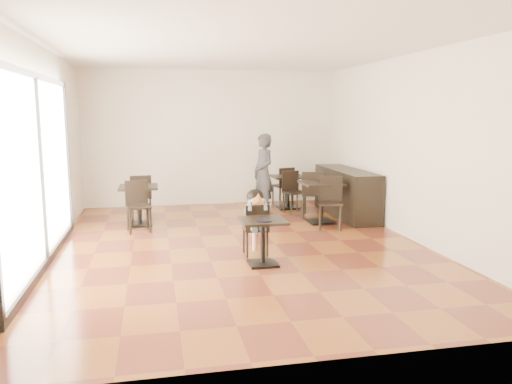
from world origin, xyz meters
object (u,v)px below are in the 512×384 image
object	(u,v)px
child_chair	(255,229)
chair_back_b	(294,193)
cafe_table_mid	(321,203)
child_table	(263,242)
cafe_table_left	(139,206)
chair_back_a	(283,186)
adult_patron	(263,173)
chair_mid_b	(331,203)
chair_left_a	(140,197)
chair_mid_a	(313,194)
chair_left_b	(138,207)
cafe_table_back	(288,192)
child	(255,222)

from	to	relation	value
child_chair	chair_back_b	bearing A→B (deg)	-116.28
cafe_table_mid	child_table	bearing A→B (deg)	-124.67
cafe_table_left	chair_back_a	world-z (taller)	chair_back_a
adult_patron	chair_back_b	size ratio (longest dim) A/B	1.90
child_chair	chair_mid_b	bearing A→B (deg)	-140.70
chair_left_a	chair_back_a	size ratio (longest dim) A/B	1.03
chair_mid_a	chair_left_b	xyz separation A→B (m)	(-3.58, -0.60, -0.02)
child_chair	cafe_table_back	size ratio (longest dim) A/B	1.07
cafe_table_mid	chair_left_b	bearing A→B (deg)	-179.26
child_chair	adult_patron	bearing A→B (deg)	-104.52
child_chair	cafe_table_left	size ratio (longest dim) A/B	1.04
chair_mid_a	chair_left_a	size ratio (longest dim) A/B	1.05
child_chair	child	distance (m)	0.11
adult_patron	cafe_table_back	bearing A→B (deg)	99.90
chair_left_b	adult_patron	bearing A→B (deg)	17.20
chair_left_a	chair_back_a	bearing A→B (deg)	-172.65
adult_patron	chair_back_b	bearing A→B (deg)	54.09
chair_left_a	chair_left_b	xyz separation A→B (m)	(0.00, -1.10, 0.00)
child_table	child_chair	distance (m)	0.55
child_table	cafe_table_mid	size ratio (longest dim) A/B	0.83
child_chair	chair_left_a	size ratio (longest dim) A/B	0.87
chair_mid_a	chair_left_b	distance (m)	3.63
chair_left_b	chair_back_a	bearing A→B (deg)	22.83
cafe_table_left	chair_left_a	xyz separation A→B (m)	(0.00, 0.55, 0.08)
child_table	chair_left_a	size ratio (longest dim) A/B	0.72
chair_left_b	chair_back_b	world-z (taller)	chair_left_b
child_chair	chair_back_a	xyz separation A→B (m)	(1.50, 4.05, 0.05)
chair_left_a	chair_back_b	world-z (taller)	chair_left_a
adult_patron	chair_left_b	distance (m)	3.03
cafe_table_left	chair_back_a	size ratio (longest dim) A/B	0.85
child_chair	chair_mid_a	bearing A→B (deg)	-124.67
child_table	cafe_table_left	bearing A→B (deg)	120.97
chair_left_a	chair_mid_b	bearing A→B (deg)	146.25
child_table	adult_patron	distance (m)	3.97
cafe_table_left	chair_back_b	distance (m)	3.37
cafe_table_left	chair_mid_a	size ratio (longest dim) A/B	0.79
chair_mid_b	chair_left_b	world-z (taller)	chair_mid_b
chair_mid_a	cafe_table_mid	bearing A→B (deg)	108.65
chair_back_b	cafe_table_left	bearing A→B (deg)	174.56
cafe_table_mid	cafe_table_back	xyz separation A→B (m)	(-0.25, 1.61, -0.03)
child_table	chair_mid_b	world-z (taller)	chair_mid_b
child_chair	cafe_table_left	xyz separation A→B (m)	(-1.82, 2.49, -0.02)
adult_patron	chair_back_a	distance (m)	1.08
child_table	chair_mid_b	bearing A→B (deg)	48.55
cafe_table_left	chair_back_b	bearing A→B (deg)	9.43
cafe_table_mid	chair_back_a	bearing A→B (deg)	96.94
chair_mid_a	chair_back_b	xyz separation A→B (m)	(-0.25, 0.51, -0.04)
cafe_table_left	chair_back_a	xyz separation A→B (m)	(3.33, 1.56, 0.07)
child_table	chair_left_a	world-z (taller)	chair_left_a
child_chair	chair_left_a	distance (m)	3.55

